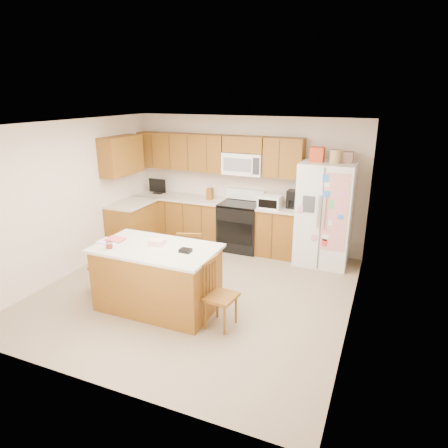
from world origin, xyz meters
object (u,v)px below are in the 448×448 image
at_px(windsor_chair_left, 106,267).
at_px(windsor_chair_right, 219,296).
at_px(stove, 241,225).
at_px(windsor_chair_back, 191,260).
at_px(refrigerator, 325,213).
at_px(island, 157,277).

bearing_deg(windsor_chair_left, windsor_chair_right, -5.47).
distance_m(stove, windsor_chair_right, 2.75).
bearing_deg(windsor_chair_back, refrigerator, 44.60).
bearing_deg(refrigerator, windsor_chair_back, -135.40).
bearing_deg(stove, windsor_chair_right, -75.28).
bearing_deg(refrigerator, stove, 177.70).
distance_m(refrigerator, windsor_chair_left, 3.73).
relative_size(stove, refrigerator, 0.55).
relative_size(refrigerator, windsor_chair_back, 2.23).
height_order(stove, windsor_chair_right, stove).
bearing_deg(windsor_chair_right, windsor_chair_back, 134.12).
relative_size(stove, windsor_chair_left, 1.30).
relative_size(island, windsor_chair_right, 1.86).
distance_m(island, windsor_chair_back, 0.80).
xyz_separation_m(stove, island, (-0.28, -2.56, -0.01)).
bearing_deg(windsor_chair_left, island, -5.00).
xyz_separation_m(island, windsor_chair_back, (0.12, 0.79, -0.03)).
bearing_deg(windsor_chair_back, windsor_chair_right, -45.88).
height_order(island, windsor_chair_left, island).
height_order(windsor_chair_left, windsor_chair_right, windsor_chair_right).
height_order(refrigerator, island, refrigerator).
relative_size(refrigerator, island, 1.21).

